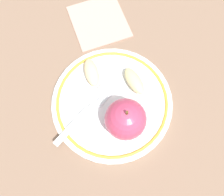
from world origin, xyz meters
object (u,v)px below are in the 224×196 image
Objects in this scene: plate at (112,103)px; fork at (84,113)px; napkin_folded at (99,21)px; apple_slice_front at (135,83)px; apple_slice_back at (92,73)px; apple_red_whole at (126,119)px.

plate is 1.47× the size of fork.
apple_slice_front is at bearing -5.37° from napkin_folded.
apple_slice_back is at bearing -35.06° from napkin_folded.
plate is 3.86× the size of apple_slice_front.
plate is 3.86× the size of apple_slice_back.
apple_slice_back is 0.38× the size of fork.
fork is (-0.01, -0.06, 0.01)m from plate.
plate is at bearing 177.18° from apple_red_whole.
napkin_folded is at bearing 33.40° from fork.
fork is at bearing -87.52° from apple_slice_front.
apple_slice_back is (-0.06, -0.06, 0.00)m from apple_slice_front.
apple_red_whole reaches higher than apple_slice_front.
fork is 1.30× the size of napkin_folded.
fork reaches higher than napkin_folded.
apple_slice_back reaches higher than napkin_folded.
plate is 0.20m from napkin_folded.
apple_slice_front is 0.18m from napkin_folded.
apple_red_whole reaches higher than plate.
plate reaches higher than napkin_folded.
plate is 0.06m from fork.
napkin_folded is (-0.18, 0.07, -0.01)m from plate.
fork is 0.22m from napkin_folded.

